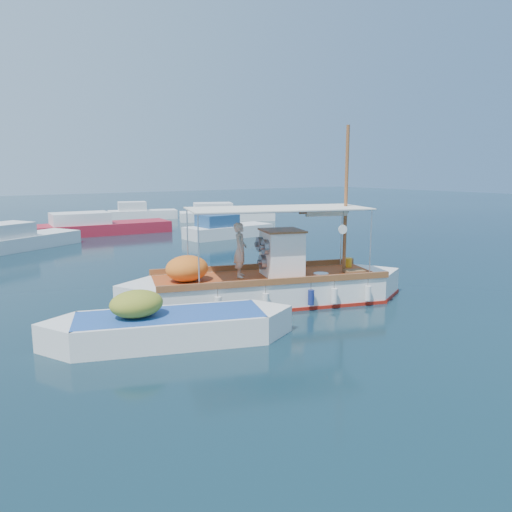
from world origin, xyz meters
TOP-DOWN VIEW (x-y plane):
  - ground at (0.00, 0.00)m, footprint 160.00×160.00m
  - fishing_caique at (-0.82, -0.17)m, footprint 9.87×5.10m
  - dinghy at (-5.35, -1.91)m, footprint 6.53×3.55m
  - bg_boat_nw at (-5.83, 17.51)m, footprint 7.12×5.23m
  - bg_boat_n at (0.03, 21.53)m, footprint 9.78×3.57m
  - bg_boat_ne at (6.78, 14.97)m, footprint 6.20×2.56m
  - bg_boat_e at (12.39, 24.57)m, footprint 8.70×5.76m
  - bg_boat_far_n at (6.77, 30.25)m, footprint 6.49×3.66m

SIDE VIEW (x-z plane):
  - ground at x=0.00m, z-range 0.00..0.00m
  - dinghy at x=-5.35m, z-range -0.49..1.20m
  - bg_boat_n at x=0.03m, z-range -0.41..1.39m
  - bg_boat_ne at x=6.78m, z-range -0.41..1.39m
  - bg_boat_e at x=12.39m, z-range -0.41..1.39m
  - bg_boat_far_n at x=6.77m, z-range -0.41..1.39m
  - bg_boat_nw at x=-5.83m, z-range -0.41..1.39m
  - fishing_caique at x=-0.82m, z-range -2.61..3.74m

